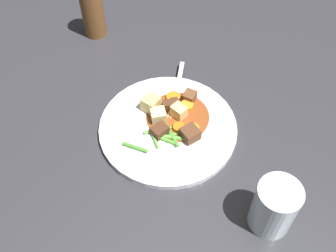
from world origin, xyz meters
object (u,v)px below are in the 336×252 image
Objects in this scene: meat_chunk_4 at (168,106)px; potato_chunk_1 at (151,104)px; potato_chunk_2 at (180,112)px; meat_chunk_0 at (190,134)px; meat_chunk_1 at (175,103)px; water_glass at (274,207)px; carrot_slice_0 at (192,129)px; meat_chunk_3 at (190,97)px; fork at (177,91)px; potato_chunk_0 at (159,115)px; carrot_slice_1 at (189,107)px; pepper_mill at (92,11)px; carrot_slice_2 at (179,128)px; dinner_plate at (168,128)px; carrot_slice_3 at (173,98)px; meat_chunk_2 at (161,131)px.

potato_chunk_1 is at bearing 130.49° from meat_chunk_4.
potato_chunk_2 reaches higher than meat_chunk_0.
water_glass is (-0.09, -0.29, 0.03)m from meat_chunk_1.
carrot_slice_0 is 1.02× the size of meat_chunk_3.
meat_chunk_0 reaches higher than fork.
potato_chunk_0 is 1.36× the size of meat_chunk_4.
meat_chunk_4 is at bearing -161.71° from fork.
carrot_slice_1 is 0.92× the size of potato_chunk_2.
water_glass reaches higher than meat_chunk_3.
pepper_mill is (0.10, 0.39, 0.05)m from carrot_slice_0.
meat_chunk_4 is (0.01, 0.08, 0.01)m from carrot_slice_0.
carrot_slice_1 is 0.06m from carrot_slice_2.
carrot_slice_1 is (0.06, -0.00, 0.01)m from dinner_plate.
potato_chunk_1 is 0.09m from meat_chunk_3.
carrot_slice_3 is at bearing 121.89° from meat_chunk_3.
carrot_slice_2 is 1.21× the size of meat_chunk_1.
pepper_mill is (0.09, 0.32, 0.04)m from meat_chunk_4.
water_glass is at bearing -111.87° from carrot_slice_1.
carrot_slice_3 is 1.11× the size of meat_chunk_3.
fork is at bearing 23.53° from meat_chunk_2.
potato_chunk_2 is at bearing -137.03° from fork.
carrot_slice_2 is 0.04m from meat_chunk_2.
meat_chunk_0 is at bearing -129.40° from fork.
meat_chunk_4 is 0.21× the size of water_glass.
pepper_mill is (0.11, 0.29, 0.04)m from potato_chunk_1.
potato_chunk_1 is at bearing 139.71° from meat_chunk_1.
pepper_mill is at bearing 83.15° from fork.
water_glass reaches higher than carrot_slice_1.
fork is at bearing 64.43° from carrot_slice_1.
meat_chunk_3 is (0.08, 0.01, 0.02)m from dinner_plate.
carrot_slice_2 is at bearing -139.15° from fork.
meat_chunk_1 is (0.05, 0.02, 0.02)m from dinner_plate.
carrot_slice_0 is 0.08m from meat_chunk_1.
carrot_slice_2 is 0.16× the size of fork.
meat_chunk_1 is 0.74× the size of meat_chunk_3.
potato_chunk_0 is 0.90× the size of potato_chunk_1.
meat_chunk_3 reaches higher than carrot_slice_1.
carrot_slice_2 is at bearing -107.53° from pepper_mill.
meat_chunk_4 is at bearing 160.86° from meat_chunk_1.
pepper_mill is at bearing 66.70° from meat_chunk_2.
potato_chunk_1 is 1.11× the size of potato_chunk_2.
carrot_slice_2 is at bearing -93.76° from potato_chunk_1.
meat_chunk_0 is (-0.02, -0.01, 0.01)m from carrot_slice_0.
dinner_plate is at bearing 96.66° from meat_chunk_0.
meat_chunk_4 is at bearing 156.28° from meat_chunk_3.
fork is (0.02, 0.01, -0.00)m from carrot_slice_3.
potato_chunk_0 is at bearing -168.47° from carrot_slice_3.
carrot_slice_2 reaches higher than dinner_plate.
carrot_slice_1 is at bearing -52.33° from meat_chunk_4.
potato_chunk_0 is at bearing -166.67° from fork.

